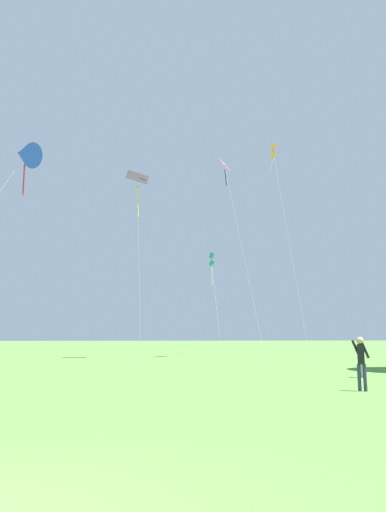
{
  "coord_description": "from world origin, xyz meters",
  "views": [
    {
      "loc": [
        1.66,
        -4.95,
        1.74
      ],
      "look_at": [
        6.62,
        35.7,
        8.65
      ],
      "focal_mm": 33.6,
      "sensor_mm": 36.0,
      "label": 1
    }
  ],
  "objects_px": {
    "kite_black_large": "(138,187)",
    "kite_teal_box": "(212,261)",
    "person_in_blue_jacket": "(361,355)",
    "kite_pink_low": "(226,173)",
    "kite_orange_box": "(273,153)",
    "kite_blue_delta": "(25,154)",
    "person_far_back": "(361,358)"
  },
  "relations": [
    {
      "from": "kite_black_large",
      "to": "kite_teal_box",
      "type": "height_order",
      "value": "kite_black_large"
    },
    {
      "from": "person_in_blue_jacket",
      "to": "kite_teal_box",
      "type": "bearing_deg",
      "value": 93.41
    },
    {
      "from": "kite_pink_low",
      "to": "kite_teal_box",
      "type": "xyz_separation_m",
      "value": [
        0.1,
        9.01,
        -6.51
      ]
    },
    {
      "from": "kite_teal_box",
      "to": "kite_orange_box",
      "type": "height_order",
      "value": "kite_orange_box"
    },
    {
      "from": "kite_orange_box",
      "to": "person_in_blue_jacket",
      "type": "height_order",
      "value": "kite_orange_box"
    },
    {
      "from": "kite_blue_delta",
      "to": "kite_teal_box",
      "type": "xyz_separation_m",
      "value": [
        13.93,
        24.4,
        -1.6
      ]
    },
    {
      "from": "kite_black_large",
      "to": "kite_orange_box",
      "type": "xyz_separation_m",
      "value": [
        14.75,
        8.87,
        7.28
      ]
    },
    {
      "from": "kite_teal_box",
      "to": "person_in_blue_jacket",
      "type": "relative_size",
      "value": 6.76
    },
    {
      "from": "kite_pink_low",
      "to": "kite_orange_box",
      "type": "height_order",
      "value": "kite_orange_box"
    },
    {
      "from": "kite_blue_delta",
      "to": "person_far_back",
      "type": "height_order",
      "value": "kite_blue_delta"
    },
    {
      "from": "kite_pink_low",
      "to": "kite_teal_box",
      "type": "distance_m",
      "value": 11.12
    },
    {
      "from": "kite_pink_low",
      "to": "person_in_blue_jacket",
      "type": "relative_size",
      "value": 11.38
    },
    {
      "from": "kite_teal_box",
      "to": "person_far_back",
      "type": "xyz_separation_m",
      "value": [
        -0.64,
        -34.19,
        -8.61
      ]
    },
    {
      "from": "kite_black_large",
      "to": "person_far_back",
      "type": "distance_m",
      "value": 28.78
    },
    {
      "from": "kite_blue_delta",
      "to": "kite_black_large",
      "type": "height_order",
      "value": "kite_black_large"
    },
    {
      "from": "kite_black_large",
      "to": "person_in_blue_jacket",
      "type": "bearing_deg",
      "value": -63.6
    },
    {
      "from": "kite_pink_low",
      "to": "kite_black_large",
      "type": "relative_size",
      "value": 1.1
    },
    {
      "from": "kite_blue_delta",
      "to": "person_far_back",
      "type": "xyz_separation_m",
      "value": [
        13.28,
        -9.8,
        -10.21
      ]
    },
    {
      "from": "kite_teal_box",
      "to": "person_far_back",
      "type": "bearing_deg",
      "value": -91.08
    },
    {
      "from": "kite_teal_box",
      "to": "person_far_back",
      "type": "relative_size",
      "value": 6.08
    },
    {
      "from": "kite_blue_delta",
      "to": "person_in_blue_jacket",
      "type": "xyz_separation_m",
      "value": [
        15.67,
        -4.9,
        -10.32
      ]
    },
    {
      "from": "kite_blue_delta",
      "to": "person_in_blue_jacket",
      "type": "bearing_deg",
      "value": -17.36
    },
    {
      "from": "kite_orange_box",
      "to": "person_in_blue_jacket",
      "type": "xyz_separation_m",
      "value": [
        -5.04,
        -28.41,
        -20.72
      ]
    },
    {
      "from": "kite_pink_low",
      "to": "person_far_back",
      "type": "xyz_separation_m",
      "value": [
        -0.54,
        -25.18,
        -15.12
      ]
    },
    {
      "from": "kite_blue_delta",
      "to": "kite_black_large",
      "type": "relative_size",
      "value": 0.75
    },
    {
      "from": "kite_pink_low",
      "to": "kite_black_large",
      "type": "distance_m",
      "value": 8.09
    },
    {
      "from": "person_in_blue_jacket",
      "to": "kite_black_large",
      "type": "bearing_deg",
      "value": 116.4
    },
    {
      "from": "kite_black_large",
      "to": "person_in_blue_jacket",
      "type": "relative_size",
      "value": 10.32
    },
    {
      "from": "kite_black_large",
      "to": "person_in_blue_jacket",
      "type": "distance_m",
      "value": 25.62
    },
    {
      "from": "kite_blue_delta",
      "to": "kite_teal_box",
      "type": "relative_size",
      "value": 1.15
    },
    {
      "from": "kite_teal_box",
      "to": "kite_orange_box",
      "type": "relative_size",
      "value": 0.46
    },
    {
      "from": "person_far_back",
      "to": "kite_teal_box",
      "type": "bearing_deg",
      "value": 88.92
    }
  ]
}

